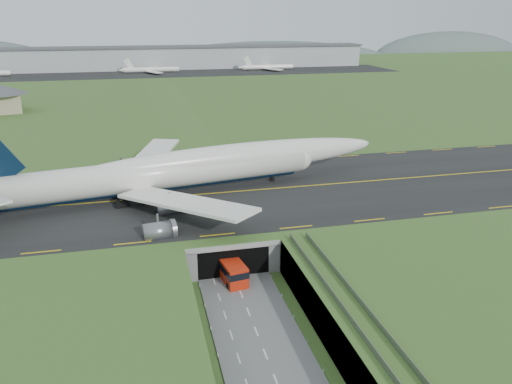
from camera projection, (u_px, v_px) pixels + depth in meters
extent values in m
plane|color=#405A24|center=(244.00, 302.00, 75.98)|extent=(900.00, 900.00, 0.00)
cube|color=gray|center=(244.00, 285.00, 74.98)|extent=(800.00, 800.00, 6.00)
cube|color=slate|center=(255.00, 330.00, 69.07)|extent=(12.00, 75.00, 0.20)
cube|color=black|center=(211.00, 194.00, 104.20)|extent=(800.00, 44.00, 0.18)
cube|color=gray|center=(222.00, 222.00, 91.56)|extent=(16.00, 22.00, 1.00)
cube|color=gray|center=(184.00, 238.00, 90.86)|extent=(2.00, 22.00, 6.00)
cube|color=gray|center=(259.00, 231.00, 93.93)|extent=(2.00, 22.00, 6.00)
cube|color=black|center=(227.00, 248.00, 87.98)|extent=(12.00, 12.00, 5.00)
cube|color=#A8A8A3|center=(234.00, 247.00, 81.40)|extent=(17.00, 0.50, 0.80)
cube|color=#A8A8A3|center=(366.00, 330.00, 59.50)|extent=(3.00, 53.00, 0.50)
cube|color=gray|center=(356.00, 326.00, 58.94)|extent=(0.06, 53.00, 1.00)
cube|color=gray|center=(378.00, 323.00, 59.55)|extent=(0.06, 53.00, 1.00)
cylinder|color=#A8A8A3|center=(356.00, 339.00, 62.79)|extent=(0.90, 0.90, 5.60)
cylinder|color=#A8A8A3|center=(322.00, 291.00, 73.79)|extent=(0.90, 0.90, 5.60)
cylinder|color=white|center=(155.00, 175.00, 100.54)|extent=(65.67, 17.16, 6.17)
sphere|color=white|center=(299.00, 157.00, 112.71)|extent=(6.98, 6.98, 6.05)
ellipsoid|color=white|center=(236.00, 159.00, 106.65)|extent=(68.41, 17.16, 6.48)
ellipsoid|color=black|center=(295.00, 155.00, 112.10)|extent=(4.71, 3.39, 2.16)
cylinder|color=black|center=(155.00, 186.00, 101.34)|extent=(61.83, 13.08, 2.59)
cube|color=white|center=(149.00, 159.00, 114.95)|extent=(16.34, 29.45, 2.60)
cube|color=white|center=(185.00, 202.00, 88.21)|extent=(23.66, 26.54, 2.60)
cylinder|color=slate|center=(150.00, 180.00, 110.05)|extent=(5.48, 3.98, 3.18)
cylinder|color=slate|center=(122.00, 170.00, 117.14)|extent=(5.48, 3.98, 3.18)
cylinder|color=slate|center=(170.00, 207.00, 94.18)|extent=(5.48, 3.98, 3.18)
cylinder|color=slate|center=(158.00, 231.00, 83.71)|extent=(5.48, 3.98, 3.18)
cylinder|color=black|center=(272.00, 179.00, 111.71)|extent=(1.13, 0.65, 1.06)
cube|color=black|center=(135.00, 197.00, 100.31)|extent=(6.84, 7.63, 1.35)
cube|color=red|center=(231.00, 269.00, 81.96)|extent=(4.51, 8.93, 3.41)
cube|color=black|center=(231.00, 265.00, 81.73)|extent=(4.59, 9.06, 1.14)
cube|color=black|center=(231.00, 277.00, 82.44)|extent=(4.19, 8.33, 0.57)
cylinder|color=black|center=(228.00, 286.00, 79.38)|extent=(0.56, 1.07, 1.02)
cylinder|color=black|center=(217.00, 270.00, 84.33)|extent=(0.56, 1.07, 1.02)
cylinder|color=black|center=(245.00, 282.00, 80.45)|extent=(0.56, 1.07, 1.02)
cylinder|color=black|center=(233.00, 267.00, 85.40)|extent=(0.56, 1.07, 1.02)
cube|color=tan|center=(2.00, 103.00, 191.14)|extent=(15.88, 15.88, 7.15)
cone|color=#4C4C51|center=(0.00, 89.00, 189.35)|extent=(23.30, 23.30, 3.58)
cube|color=#B2B2B2|center=(153.00, 58.00, 346.54)|extent=(300.00, 22.00, 15.00)
cube|color=#4C4C51|center=(152.00, 47.00, 344.04)|extent=(302.00, 24.00, 1.20)
cube|color=black|center=(156.00, 74.00, 321.48)|extent=(320.00, 50.00, 0.08)
cylinder|color=white|center=(151.00, 70.00, 324.81)|extent=(34.00, 3.20, 3.20)
cylinder|color=white|center=(268.00, 67.00, 342.09)|extent=(34.00, 3.20, 3.20)
ellipsoid|color=#53645F|center=(271.00, 64.00, 497.90)|extent=(260.00, 91.00, 44.00)
ellipsoid|color=#53645F|center=(448.00, 60.00, 541.81)|extent=(180.00, 63.00, 60.00)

